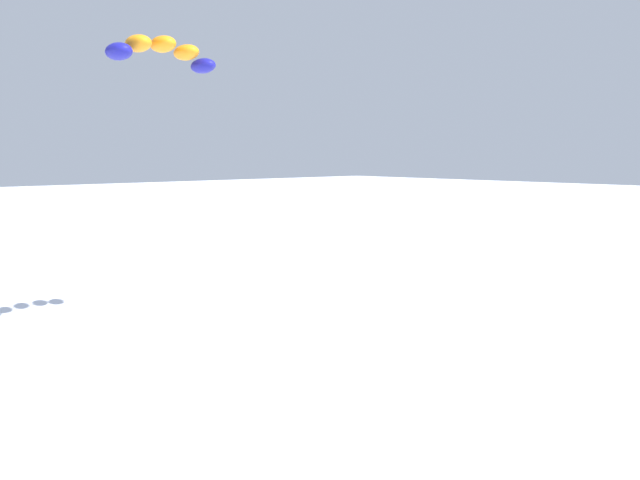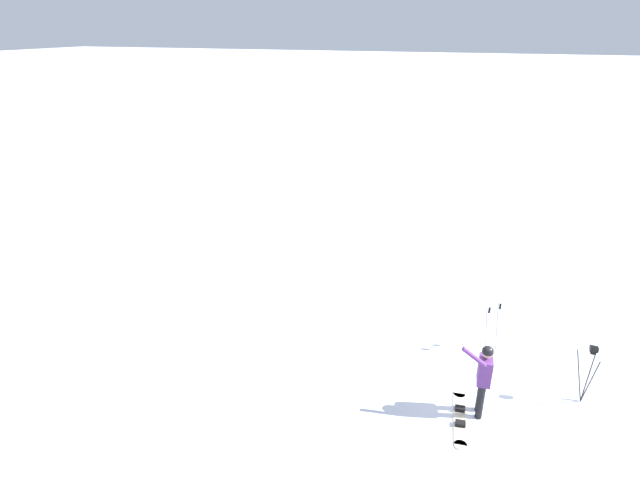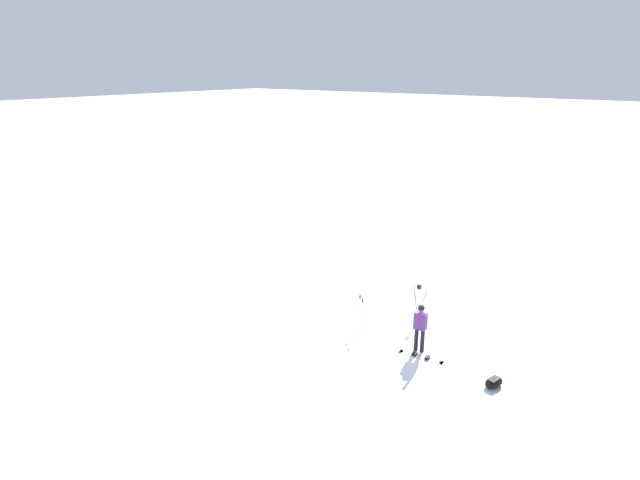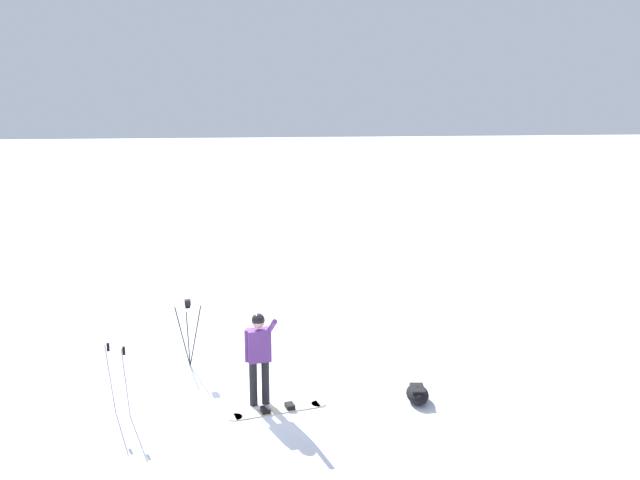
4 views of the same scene
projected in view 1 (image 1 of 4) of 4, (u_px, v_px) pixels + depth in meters
traction_kite at (163, 52)px, 13.13m from camera, size 3.37×1.34×0.87m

